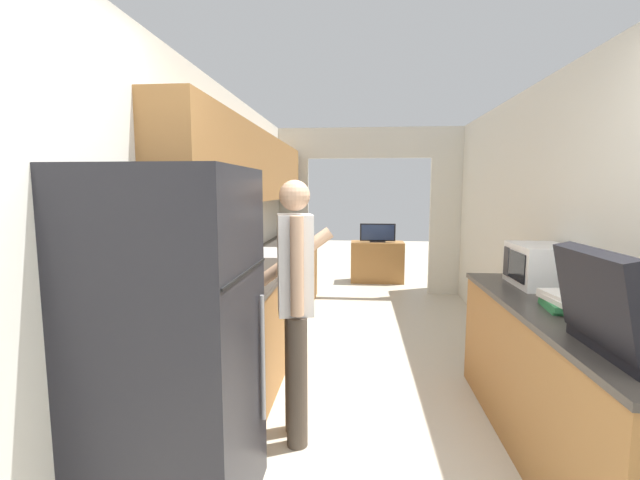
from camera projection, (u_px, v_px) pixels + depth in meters
name	position (u px, v px, depth m)	size (l,w,h in m)	color
wall_left	(226.00, 200.00, 3.78)	(0.38, 7.72, 2.50)	silver
wall_right	(572.00, 237.00, 3.10)	(0.06, 7.72, 2.50)	silver
wall_far_with_doorway	(369.00, 198.00, 6.45)	(3.13, 0.06, 2.50)	silver
counter_left	(268.00, 300.00, 4.41)	(0.62, 4.13, 0.90)	#9E6B38
counter_right	(564.00, 385.00, 2.51)	(0.62, 2.20, 0.90)	#9E6B38
refrigerator	(174.00, 348.00, 2.02)	(0.74, 0.74, 1.69)	black
range_oven	(276.00, 291.00, 4.80)	(0.66, 0.79, 1.04)	white
person	(295.00, 304.00, 2.66)	(0.53, 0.43, 1.65)	#4C4238
suitcase	(630.00, 323.00, 1.80)	(0.48, 0.58, 0.45)	black
microwave	(541.00, 266.00, 3.07)	(0.37, 0.50, 0.30)	white
book_stack	(566.00, 302.00, 2.46)	(0.25, 0.32, 0.10)	#33894C
tv_cabinet	(377.00, 262.00, 7.35)	(0.90, 0.42, 0.69)	#9E6B38
television	(378.00, 233.00, 7.25)	(0.60, 0.16, 0.32)	black
knife	(282.00, 245.00, 5.30)	(0.09, 0.33, 0.02)	#B7B7BC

